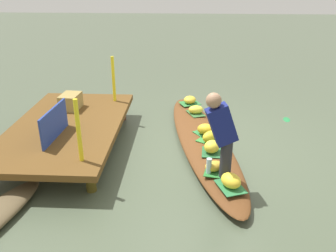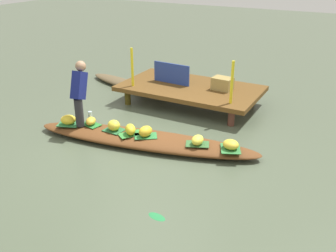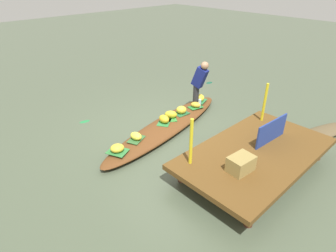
# 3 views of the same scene
# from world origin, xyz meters

# --- Properties ---
(canal_water) EXTENTS (40.00, 40.00, 0.00)m
(canal_water) POSITION_xyz_m (0.00, 0.00, 0.00)
(canal_water) COLOR #495440
(canal_water) RESTS_ON ground
(dock_platform) EXTENTS (3.20, 1.80, 0.43)m
(dock_platform) POSITION_xyz_m (-0.16, 2.32, 0.38)
(dock_platform) COLOR brown
(dock_platform) RESTS_ON ground
(vendor_boat) EXTENTS (4.38, 1.58, 0.20)m
(vendor_boat) POSITION_xyz_m (0.00, 0.00, 0.10)
(vendor_boat) COLOR brown
(vendor_boat) RESTS_ON ground
(leaf_mat_0) EXTENTS (0.42, 0.32, 0.01)m
(leaf_mat_0) POSITION_xyz_m (-1.15, -0.11, 0.20)
(leaf_mat_0) COLOR #287630
(leaf_mat_0) RESTS_ON vendor_boat
(banana_bunch_0) EXTENTS (0.29, 0.33, 0.14)m
(banana_bunch_0) POSITION_xyz_m (-1.15, -0.11, 0.28)
(banana_bunch_0) COLOR gold
(banana_bunch_0) RESTS_ON vendor_boat
(leaf_mat_1) EXTENTS (0.46, 0.50, 0.01)m
(leaf_mat_1) POSITION_xyz_m (1.60, 0.22, 0.20)
(leaf_mat_1) COLOR #307739
(leaf_mat_1) RESTS_ON vendor_boat
(banana_bunch_1) EXTENTS (0.35, 0.34, 0.16)m
(banana_bunch_1) POSITION_xyz_m (1.60, 0.22, 0.28)
(banana_bunch_1) COLOR gold
(banana_bunch_1) RESTS_ON vendor_boat
(leaf_mat_2) EXTENTS (0.49, 0.46, 0.01)m
(leaf_mat_2) POSITION_xyz_m (0.06, -0.04, 0.20)
(leaf_mat_2) COLOR #2C783A
(leaf_mat_2) RESTS_ON vendor_boat
(banana_bunch_2) EXTENTS (0.24, 0.31, 0.19)m
(banana_bunch_2) POSITION_xyz_m (0.06, -0.04, 0.30)
(banana_bunch_2) COLOR gold
(banana_bunch_2) RESTS_ON vendor_boat
(leaf_mat_3) EXTENTS (0.44, 0.50, 0.01)m
(leaf_mat_3) POSITION_xyz_m (-0.23, -0.11, 0.20)
(leaf_mat_3) COLOR #338135
(leaf_mat_3) RESTS_ON vendor_boat
(banana_bunch_3) EXTENTS (0.34, 0.36, 0.19)m
(banana_bunch_3) POSITION_xyz_m (-0.23, -0.11, 0.30)
(banana_bunch_3) COLOR gold
(banana_bunch_3) RESTS_ON vendor_boat
(leaf_mat_4) EXTENTS (0.49, 0.42, 0.01)m
(leaf_mat_4) POSITION_xyz_m (-1.55, -0.30, 0.20)
(leaf_mat_4) COLOR #2D7741
(leaf_mat_4) RESTS_ON vendor_boat
(banana_bunch_4) EXTENTS (0.37, 0.36, 0.19)m
(banana_bunch_4) POSITION_xyz_m (-1.55, -0.30, 0.30)
(banana_bunch_4) COLOR yellow
(banana_bunch_4) RESTS_ON vendor_boat
(leaf_mat_5) EXTENTS (0.38, 0.32, 0.01)m
(leaf_mat_5) POSITION_xyz_m (-0.60, -0.11, 0.20)
(leaf_mat_5) COLOR #266133
(leaf_mat_5) RESTS_ON vendor_boat
(banana_bunch_5) EXTENTS (0.35, 0.34, 0.20)m
(banana_bunch_5) POSITION_xyz_m (-0.60, -0.11, 0.30)
(banana_bunch_5) COLOR yellow
(banana_bunch_5) RESTS_ON vendor_boat
(leaf_mat_6) EXTENTS (0.47, 0.40, 0.01)m
(leaf_mat_6) POSITION_xyz_m (1.03, 0.11, 0.20)
(leaf_mat_6) COLOR #336130
(leaf_mat_6) RESTS_ON vendor_boat
(banana_bunch_6) EXTENTS (0.23, 0.31, 0.16)m
(banana_bunch_6) POSITION_xyz_m (1.03, 0.11, 0.28)
(banana_bunch_6) COLOR yellow
(banana_bunch_6) RESTS_ON vendor_boat
(vendor_person) EXTENTS (0.26, 0.47, 1.23)m
(vendor_person) POSITION_xyz_m (-1.32, -0.16, 0.90)
(vendor_person) COLOR #28282D
(vendor_person) RESTS_ON vendor_boat
(water_bottle) EXTENTS (0.07, 0.07, 0.23)m
(water_bottle) POSITION_xyz_m (-1.22, -0.03, 0.32)
(water_bottle) COLOR silver
(water_bottle) RESTS_ON vendor_boat
(market_banner) EXTENTS (0.95, 0.09, 0.48)m
(market_banner) POSITION_xyz_m (-0.66, 2.32, 0.67)
(market_banner) COLOR navy
(market_banner) RESTS_ON dock_platform
(railing_post_west) EXTENTS (0.06, 0.06, 0.89)m
(railing_post_west) POSITION_xyz_m (-1.36, 1.72, 0.88)
(railing_post_west) COLOR yellow
(railing_post_west) RESTS_ON dock_platform
(railing_post_east) EXTENTS (0.06, 0.06, 0.89)m
(railing_post_east) POSITION_xyz_m (1.04, 1.72, 0.88)
(railing_post_east) COLOR yellow
(railing_post_east) RESTS_ON dock_platform
(produce_crate) EXTENTS (0.47, 0.36, 0.28)m
(produce_crate) POSITION_xyz_m (0.57, 2.45, 0.58)
(produce_crate) COLOR olive
(produce_crate) RESTS_ON dock_platform
(drifting_plant_0) EXTENTS (0.29, 0.18, 0.01)m
(drifting_plant_0) POSITION_xyz_m (1.29, -1.77, 0.00)
(drifting_plant_0) COLOR #237B3F
(drifting_plant_0) RESTS_ON ground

